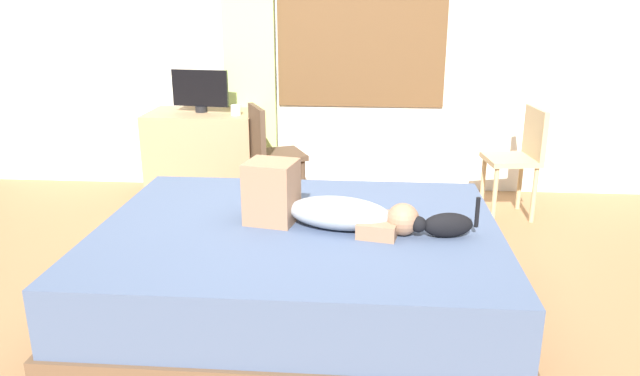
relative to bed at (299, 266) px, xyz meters
name	(u,v)px	position (x,y,z in m)	size (l,w,h in m)	color
ground_plane	(305,304)	(0.03, 0.00, -0.24)	(16.00, 16.00, 0.00)	olive
back_wall_with_window	(332,23)	(0.04, 2.26, 1.21)	(6.40, 0.14, 2.90)	silver
bed	(299,266)	(0.00, 0.00, 0.00)	(2.22, 1.75, 0.48)	brown
person_lying	(322,206)	(0.12, -0.01, 0.36)	(0.94, 0.42, 0.34)	#8C939E
cat	(444,225)	(0.77, -0.11, 0.31)	(0.36, 0.15, 0.21)	black
desk	(204,155)	(-1.03, 1.86, 0.13)	(0.90, 0.56, 0.74)	#997A56
tv_monitor	(200,90)	(-1.03, 1.86, 0.68)	(0.48, 0.10, 0.35)	black
cup	(236,110)	(-0.71, 1.75, 0.54)	(0.08, 0.08, 0.08)	white
chair_by_desk	(270,150)	(-0.40, 1.53, 0.27)	(0.50, 0.50, 0.86)	#4C3828
chair_spare	(520,153)	(1.54, 1.58, 0.27)	(0.42, 0.42, 0.86)	tan
curtain_left	(249,49)	(-0.66, 2.14, 1.00)	(0.44, 0.06, 2.47)	#ADCC75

